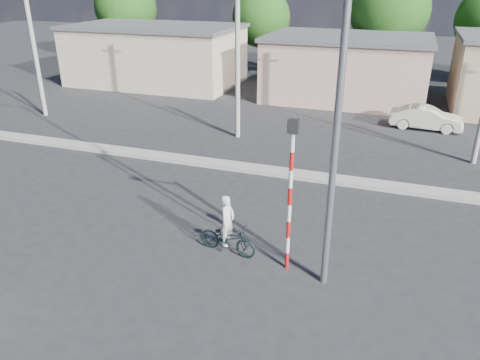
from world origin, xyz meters
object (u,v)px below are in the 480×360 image
(bicycle, at_px, (228,238))
(cyclist, at_px, (228,229))
(traffic_pole, at_px, (291,184))
(streetlight, at_px, (332,101))
(car_cream, at_px, (426,118))

(bicycle, relative_size, cyclist, 1.17)
(bicycle, height_order, traffic_pole, traffic_pole)
(streetlight, bearing_deg, car_cream, 79.26)
(car_cream, bearing_deg, cyclist, 162.26)
(traffic_pole, relative_size, streetlight, 0.48)
(car_cream, relative_size, traffic_pole, 0.85)
(cyclist, xyz_separation_m, car_cream, (5.70, 14.84, -0.17))
(streetlight, bearing_deg, traffic_pole, 162.27)
(traffic_pole, bearing_deg, car_cream, 75.65)
(bicycle, relative_size, traffic_pole, 0.42)
(car_cream, xyz_separation_m, traffic_pole, (-3.85, -15.03, 1.99))
(car_cream, xyz_separation_m, streetlight, (-2.91, -15.33, 4.35))
(bicycle, distance_m, traffic_pole, 2.82)
(cyclist, bearing_deg, bicycle, -172.13)
(bicycle, distance_m, streetlight, 5.31)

